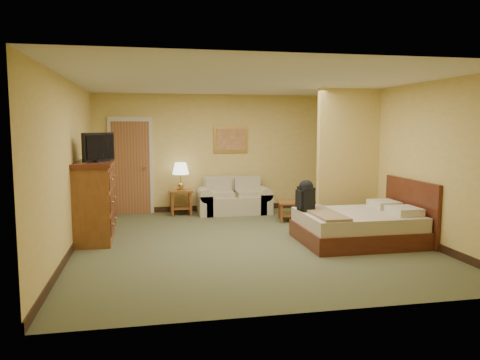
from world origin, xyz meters
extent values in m
plane|color=#4F5235|center=(0.00, 0.00, 0.00)|extent=(6.00, 6.00, 0.00)
plane|color=white|center=(0.00, 0.00, 2.60)|extent=(6.00, 6.00, 0.00)
cube|color=#D4B55A|center=(0.00, 3.00, 1.30)|extent=(5.50, 0.02, 2.60)
cube|color=#D4B55A|center=(-2.75, 0.00, 1.30)|extent=(0.02, 6.00, 2.60)
cube|color=#D4B55A|center=(2.75, 0.00, 1.30)|extent=(0.02, 6.00, 2.60)
cube|color=#D4B55A|center=(2.15, 0.93, 1.30)|extent=(1.20, 0.15, 2.60)
cube|color=beige|center=(-1.95, 2.97, 1.05)|extent=(0.94, 0.06, 2.10)
cube|color=brown|center=(-1.95, 2.96, 1.00)|extent=(0.80, 0.04, 2.00)
cylinder|color=#AF8B40|center=(-1.65, 2.90, 1.00)|extent=(0.04, 0.12, 0.04)
cube|color=black|center=(0.00, 2.99, 0.06)|extent=(5.50, 0.02, 0.12)
cube|color=tan|center=(0.25, 2.52, 0.19)|extent=(1.30, 0.70, 0.39)
cube|color=tan|center=(0.25, 2.83, 0.59)|extent=(1.30, 0.17, 0.41)
cube|color=tan|center=(-0.40, 2.52, 0.22)|extent=(0.28, 0.70, 0.44)
cube|color=tan|center=(0.89, 2.52, 0.22)|extent=(0.28, 0.70, 0.44)
cube|color=brown|center=(-0.90, 2.65, 0.51)|extent=(0.49, 0.49, 0.04)
cube|color=brown|center=(-0.90, 2.65, 0.15)|extent=(0.41, 0.41, 0.03)
cube|color=brown|center=(-1.10, 2.46, 0.25)|extent=(0.05, 0.05, 0.50)
cube|color=brown|center=(-0.71, 2.46, 0.25)|extent=(0.05, 0.05, 0.50)
cube|color=brown|center=(-1.10, 2.84, 0.25)|extent=(0.05, 0.05, 0.50)
cube|color=brown|center=(-0.71, 2.84, 0.25)|extent=(0.05, 0.05, 0.50)
cylinder|color=#AF8B40|center=(-0.90, 2.65, 0.55)|extent=(0.18, 0.18, 0.04)
cylinder|color=#AF8B40|center=(-0.90, 2.65, 0.78)|extent=(0.02, 0.02, 0.30)
cone|color=white|center=(-0.90, 2.65, 1.00)|extent=(0.36, 0.36, 0.25)
cube|color=brown|center=(1.28, 1.55, 0.38)|extent=(0.73, 0.73, 0.04)
cube|color=brown|center=(1.28, 1.55, 0.13)|extent=(0.62, 0.62, 0.03)
cube|color=brown|center=(1.02, 1.28, 0.19)|extent=(0.04, 0.04, 0.37)
cube|color=brown|center=(1.55, 1.81, 0.19)|extent=(0.04, 0.04, 0.37)
cube|color=#B78E3F|center=(0.25, 2.98, 1.60)|extent=(0.77, 0.03, 0.60)
cube|color=#A75933|center=(0.25, 2.96, 1.60)|extent=(0.64, 0.02, 0.47)
cube|color=brown|center=(-2.48, 0.57, 0.63)|extent=(0.58, 1.16, 1.26)
cube|color=#471B10|center=(-2.48, 0.57, 1.29)|extent=(0.65, 1.24, 0.06)
cube|color=black|center=(-2.38, 0.57, 1.34)|extent=(0.34, 0.39, 0.03)
cube|color=black|center=(-2.38, 0.57, 1.56)|extent=(0.45, 0.69, 0.46)
cube|color=#471B10|center=(1.75, -0.37, 0.14)|extent=(1.85, 1.48, 0.28)
cube|color=beige|center=(1.75, -0.37, 0.39)|extent=(1.79, 1.42, 0.22)
cube|color=#471B10|center=(2.71, -0.37, 0.51)|extent=(0.06, 1.57, 1.02)
cube|color=beige|center=(2.40, -0.70, 0.56)|extent=(0.42, 0.51, 0.13)
cube|color=beige|center=(2.40, -0.05, 0.56)|extent=(0.42, 0.51, 0.13)
cube|color=olive|center=(1.15, -0.37, 0.52)|extent=(0.42, 1.39, 0.05)
cube|color=black|center=(0.98, -0.06, 0.70)|extent=(0.23, 0.32, 0.40)
sphere|color=black|center=(0.98, -0.06, 0.90)|extent=(0.24, 0.24, 0.24)
camera|label=1|loc=(-1.59, -7.38, 1.90)|focal=35.00mm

